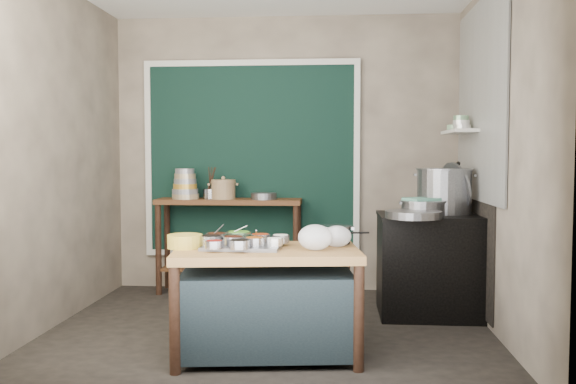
# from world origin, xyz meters

# --- Properties ---
(floor) EXTENTS (3.50, 3.00, 0.02)m
(floor) POSITION_xyz_m (0.00, 0.00, -0.01)
(floor) COLOR #28231F
(floor) RESTS_ON ground
(back_wall) EXTENTS (3.50, 0.02, 2.80)m
(back_wall) POSITION_xyz_m (0.00, 1.51, 1.40)
(back_wall) COLOR gray
(back_wall) RESTS_ON floor
(left_wall) EXTENTS (0.02, 3.00, 2.80)m
(left_wall) POSITION_xyz_m (-1.76, 0.00, 1.40)
(left_wall) COLOR gray
(left_wall) RESTS_ON floor
(right_wall) EXTENTS (0.02, 3.00, 2.80)m
(right_wall) POSITION_xyz_m (1.76, 0.00, 1.40)
(right_wall) COLOR gray
(right_wall) RESTS_ON floor
(curtain_panel) EXTENTS (2.10, 0.02, 1.90)m
(curtain_panel) POSITION_xyz_m (-0.35, 1.47, 1.35)
(curtain_panel) COLOR black
(curtain_panel) RESTS_ON back_wall
(curtain_frame) EXTENTS (2.22, 0.03, 2.02)m
(curtain_frame) POSITION_xyz_m (-0.35, 1.46, 1.35)
(curtain_frame) COLOR beige
(curtain_frame) RESTS_ON back_wall
(tile_panel) EXTENTS (0.02, 1.70, 1.70)m
(tile_panel) POSITION_xyz_m (1.74, 0.55, 1.85)
(tile_panel) COLOR #B2B2AA
(tile_panel) RESTS_ON right_wall
(soot_patch) EXTENTS (0.01, 1.30, 1.30)m
(soot_patch) POSITION_xyz_m (1.74, 0.65, 0.70)
(soot_patch) COLOR black
(soot_patch) RESTS_ON right_wall
(wall_shelf) EXTENTS (0.22, 0.70, 0.03)m
(wall_shelf) POSITION_xyz_m (1.63, 0.85, 1.60)
(wall_shelf) COLOR beige
(wall_shelf) RESTS_ON right_wall
(prep_table) EXTENTS (1.33, 0.86, 0.75)m
(prep_table) POSITION_xyz_m (0.05, -0.65, 0.38)
(prep_table) COLOR olive
(prep_table) RESTS_ON floor
(back_counter) EXTENTS (1.45, 0.40, 0.95)m
(back_counter) POSITION_xyz_m (-0.55, 1.28, 0.47)
(back_counter) COLOR #533417
(back_counter) RESTS_ON floor
(stove_block) EXTENTS (0.90, 0.68, 0.85)m
(stove_block) POSITION_xyz_m (1.35, 0.55, 0.42)
(stove_block) COLOR black
(stove_block) RESTS_ON floor
(stove_top) EXTENTS (0.92, 0.69, 0.03)m
(stove_top) POSITION_xyz_m (1.35, 0.55, 0.86)
(stove_top) COLOR black
(stove_top) RESTS_ON stove_block
(condiment_tray) EXTENTS (0.54, 0.39, 0.02)m
(condiment_tray) POSITION_xyz_m (-0.12, -0.64, 0.76)
(condiment_tray) COLOR gray
(condiment_tray) RESTS_ON prep_table
(condiment_bowls) EXTENTS (0.61, 0.49, 0.07)m
(condiment_bowls) POSITION_xyz_m (-0.15, -0.62, 0.80)
(condiment_bowls) COLOR silver
(condiment_bowls) RESTS_ON condiment_tray
(yellow_basin) EXTENTS (0.31, 0.31, 0.09)m
(yellow_basin) POSITION_xyz_m (-0.52, -0.67, 0.80)
(yellow_basin) COLOR gold
(yellow_basin) RESTS_ON prep_table
(saucepan) EXTENTS (0.28, 0.28, 0.13)m
(saucepan) POSITION_xyz_m (0.51, -0.41, 0.82)
(saucepan) COLOR gray
(saucepan) RESTS_ON prep_table
(plastic_bag_a) EXTENTS (0.25, 0.22, 0.17)m
(plastic_bag_a) POSITION_xyz_m (0.38, -0.70, 0.84)
(plastic_bag_a) COLOR white
(plastic_bag_a) RESTS_ON prep_table
(plastic_bag_b) EXTENTS (0.22, 0.19, 0.15)m
(plastic_bag_b) POSITION_xyz_m (0.53, -0.54, 0.82)
(plastic_bag_b) COLOR white
(plastic_bag_b) RESTS_ON prep_table
(bowl_stack) EXTENTS (0.27, 0.27, 0.30)m
(bowl_stack) POSITION_xyz_m (-0.99, 1.25, 1.08)
(bowl_stack) COLOR tan
(bowl_stack) RESTS_ON back_counter
(utensil_cup) EXTENTS (0.21, 0.21, 0.10)m
(utensil_cup) POSITION_xyz_m (-0.74, 1.30, 1.00)
(utensil_cup) COLOR gray
(utensil_cup) RESTS_ON back_counter
(ceramic_crock) EXTENTS (0.30, 0.30, 0.17)m
(ceramic_crock) POSITION_xyz_m (-0.60, 1.25, 1.04)
(ceramic_crock) COLOR #8B6D4C
(ceramic_crock) RESTS_ON back_counter
(wide_bowl) EXTENTS (0.34, 0.34, 0.06)m
(wide_bowl) POSITION_xyz_m (-0.19, 1.24, 0.98)
(wide_bowl) COLOR gray
(wide_bowl) RESTS_ON back_counter
(stock_pot) EXTENTS (0.63, 0.63, 0.39)m
(stock_pot) POSITION_xyz_m (1.46, 0.63, 1.08)
(stock_pot) COLOR gray
(stock_pot) RESTS_ON stove_top
(pot_lid) EXTENTS (0.27, 0.47, 0.45)m
(pot_lid) POSITION_xyz_m (1.56, 0.63, 1.10)
(pot_lid) COLOR gray
(pot_lid) RESTS_ON stove_top
(steamer) EXTENTS (0.47, 0.47, 0.13)m
(steamer) POSITION_xyz_m (1.26, 0.45, 0.94)
(steamer) COLOR gray
(steamer) RESTS_ON stove_top
(green_cloth) EXTENTS (0.35, 0.33, 0.02)m
(green_cloth) POSITION_xyz_m (1.26, 0.45, 1.02)
(green_cloth) COLOR #60AC9C
(green_cloth) RESTS_ON steamer
(shallow_pan) EXTENTS (0.51, 0.51, 0.06)m
(shallow_pan) POSITION_xyz_m (1.15, 0.20, 0.91)
(shallow_pan) COLOR gray
(shallow_pan) RESTS_ON stove_top
(shelf_bowl_stack) EXTENTS (0.15, 0.15, 0.12)m
(shelf_bowl_stack) POSITION_xyz_m (1.63, 0.77, 1.67)
(shelf_bowl_stack) COLOR silver
(shelf_bowl_stack) RESTS_ON wall_shelf
(shelf_bowl_green) EXTENTS (0.16, 0.16, 0.06)m
(shelf_bowl_green) POSITION_xyz_m (1.63, 1.05, 1.64)
(shelf_bowl_green) COLOR gray
(shelf_bowl_green) RESTS_ON wall_shelf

